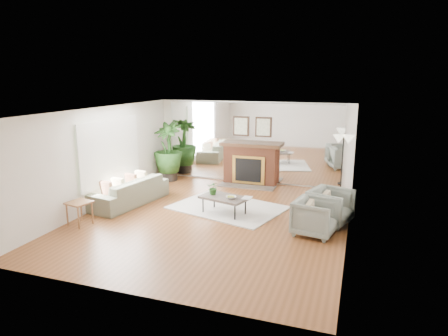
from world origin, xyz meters
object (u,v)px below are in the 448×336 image
at_px(armchair_back, 331,206).
at_px(armchair_front, 315,217).
at_px(side_table, 79,206).
at_px(potted_ficus, 168,149).
at_px(coffee_table, 224,198).
at_px(fireplace, 250,163).
at_px(floor_lamp, 343,144).
at_px(sofa, 129,191).

distance_m(armchair_back, armchair_front, 0.83).
height_order(armchair_front, side_table, armchair_front).
bearing_deg(potted_ficus, side_table, -91.14).
xyz_separation_m(coffee_table, side_table, (-2.80, -1.70, 0.04)).
relative_size(fireplace, coffee_table, 1.67).
bearing_deg(floor_lamp, fireplace, 169.24).
height_order(coffee_table, armchair_back, armchair_back).
distance_m(coffee_table, sofa, 2.60).
relative_size(potted_ficus, floor_lamp, 1.08).
distance_m(coffee_table, armchair_back, 2.46).
xyz_separation_m(sofa, armchair_back, (5.05, 0.23, 0.06)).
distance_m(armchair_back, potted_ficus, 5.68).
bearing_deg(side_table, sofa, 83.24).
relative_size(armchair_front, potted_ficus, 0.45).
relative_size(fireplace, armchair_back, 2.36).
xyz_separation_m(fireplace, sofa, (-2.45, -2.89, -0.33)).
height_order(fireplace, armchair_back, fireplace).
relative_size(side_table, floor_lamp, 0.32).
bearing_deg(coffee_table, potted_ficus, 137.49).
relative_size(coffee_table, floor_lamp, 0.72).
distance_m(fireplace, coffee_table, 2.89).
xyz_separation_m(sofa, armchair_front, (4.80, -0.56, 0.05)).
bearing_deg(potted_ficus, floor_lamp, -1.36).
relative_size(fireplace, floor_lamp, 1.20).
xyz_separation_m(fireplace, floor_lamp, (2.70, -0.51, 0.80)).
bearing_deg(coffee_table, floor_lamp, 42.87).
bearing_deg(potted_ficus, coffee_table, -42.51).
bearing_deg(fireplace, armchair_front, -55.81).
relative_size(coffee_table, side_table, 2.21).
distance_m(sofa, armchair_back, 5.06).
bearing_deg(fireplace, floor_lamp, -10.76).
bearing_deg(armchair_back, armchair_front, -179.00).
distance_m(fireplace, armchair_front, 4.19).
distance_m(sofa, side_table, 1.70).
relative_size(sofa, armchair_back, 2.61).
xyz_separation_m(coffee_table, floor_lamp, (2.55, 2.37, 1.06)).
height_order(coffee_table, armchair_front, armchair_front).
height_order(sofa, armchair_front, armchair_front).
height_order(coffee_table, floor_lamp, floor_lamp).
relative_size(fireplace, sofa, 0.90).
height_order(fireplace, potted_ficus, fireplace).
xyz_separation_m(armchair_front, floor_lamp, (0.35, 2.94, 1.08)).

